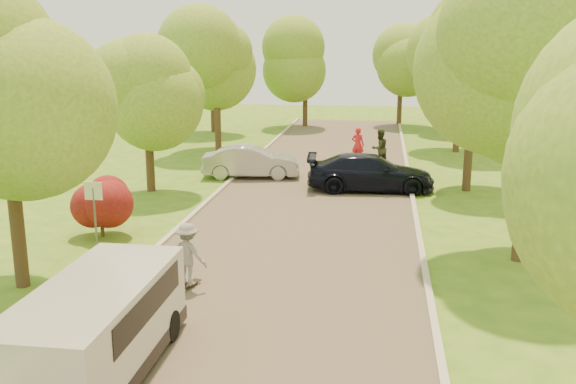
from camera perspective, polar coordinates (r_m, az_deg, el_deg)
The scene contains 23 objects.
ground at distance 15.31m, azimuth -2.68°, elevation -11.02°, with size 100.00×100.00×0.00m, color #3B6C19.
road at distance 22.75m, azimuth 1.17°, elevation -2.75°, with size 8.00×60.00×0.01m, color #4C4438.
curb_left at distance 23.56m, azimuth -8.66°, elevation -2.19°, with size 0.18×60.00×0.12m, color #B2AD9E.
curb_right at distance 22.61m, azimuth 11.42°, elevation -2.98°, with size 0.18×60.00×0.12m, color #B2AD9E.
street_sign at distance 20.20m, azimuth -16.86°, elevation -0.83°, with size 0.55×0.06×2.17m.
red_shrub at distance 21.83m, azimuth -16.32°, elevation -1.02°, with size 1.70×1.70×1.95m.
tree_l_mida at distance 17.27m, azimuth -23.41°, elevation 8.48°, with size 4.71×4.60×7.39m.
tree_l_midb at distance 27.45m, azimuth -12.14°, elevation 9.46°, with size 4.30×4.20×6.62m.
tree_l_far at distance 36.84m, azimuth -6.08°, elevation 11.97°, with size 4.92×4.80×7.79m.
tree_r_mida at distance 19.18m, azimuth 21.66°, elevation 10.11°, with size 5.13×5.00×7.95m.
tree_r_midb at distance 27.99m, azimuth 16.57°, elevation 9.88°, with size 4.51×4.40×7.01m.
tree_r_far at distance 37.95m, azimuth 15.55°, elevation 12.16°, with size 5.33×5.20×8.34m.
tree_bg_a at distance 45.18m, azimuth -6.52°, elevation 12.01°, with size 5.12×5.00×7.72m.
tree_bg_b at distance 46.02m, azimuth 15.58°, elevation 11.92°, with size 5.12×5.00×7.95m.
tree_bg_c at distance 48.02m, azimuth 1.82°, elevation 11.82°, with size 4.92×4.80×7.33m.
tree_bg_d at distance 49.71m, azimuth 10.33°, elevation 12.00°, with size 5.12×5.00×7.72m.
minivan at distance 12.98m, azimuth -16.56°, elevation -11.49°, with size 2.00×5.02×1.87m.
silver_sedan at distance 30.15m, azimuth -3.30°, elevation 2.70°, with size 1.58×4.54×1.50m, color #A0A0A4.
dark_sedan at distance 27.68m, azimuth 7.33°, elevation 1.73°, with size 2.20×5.40×1.57m, color black.
longboard at distance 17.12m, azimuth -8.78°, elevation -8.13°, with size 0.48×0.88×0.10m.
skateboarder at distance 16.83m, azimuth -8.89°, elevation -5.46°, with size 1.07×0.61×1.65m, color gray.
person_striped at distance 34.04m, azimuth 6.22°, elevation 4.18°, with size 0.68×0.44×1.86m, color red.
person_olive at distance 32.84m, azimuth 8.15°, elevation 3.85°, with size 0.94×0.73×1.93m, color #282E1B.
Camera 1 is at (2.73, -13.68, 6.32)m, focal length 40.00 mm.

